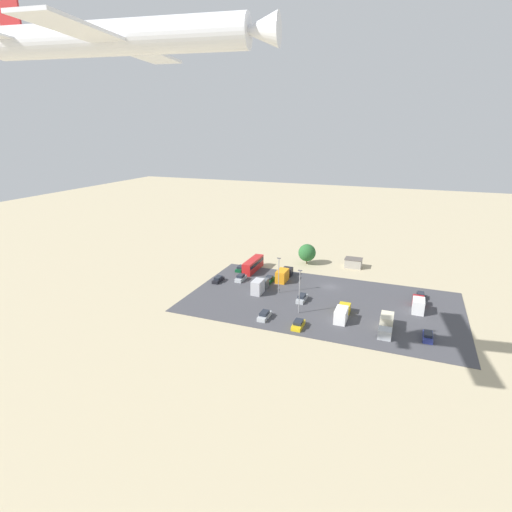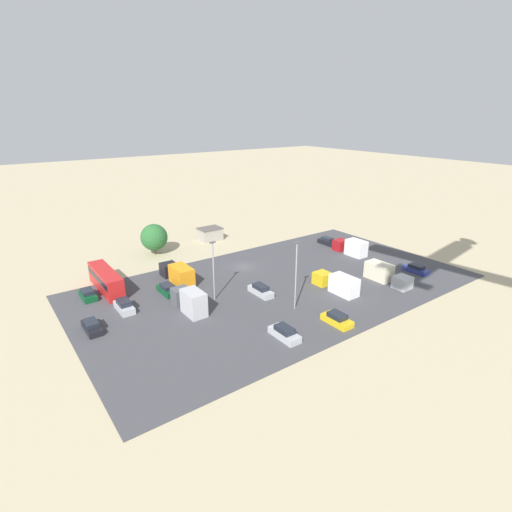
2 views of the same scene
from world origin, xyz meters
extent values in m
plane|color=tan|center=(0.00, 0.00, 0.00)|extent=(400.00, 400.00, 0.00)
cube|color=#424247|center=(0.00, 10.20, 0.04)|extent=(63.37, 35.84, 0.08)
cube|color=#9E998E|center=(-3.42, -18.16, 1.30)|extent=(4.74, 3.65, 2.61)
cube|color=#59514C|center=(-3.42, -18.16, 2.67)|extent=(4.98, 3.89, 0.12)
cube|color=red|center=(23.31, -4.51, 1.77)|extent=(2.51, 10.85, 3.37)
cube|color=black|center=(23.31, -4.51, 2.37)|extent=(2.55, 10.41, 0.94)
cube|color=#0C4723|center=(15.96, 2.34, 0.51)|extent=(1.99, 4.40, 0.85)
cube|color=#1E232D|center=(15.96, 2.34, 1.25)|extent=(1.67, 2.46, 0.63)
cube|color=black|center=(-22.03, -0.36, 0.53)|extent=(1.78, 4.35, 0.89)
cube|color=#1E232D|center=(-22.03, -0.36, 1.30)|extent=(1.49, 2.43, 0.65)
cube|color=#ADB2B7|center=(4.43, 11.29, 0.54)|extent=(1.74, 4.71, 0.92)
cube|color=#1E232D|center=(4.43, 11.29, 1.33)|extent=(1.46, 2.64, 0.67)
cube|color=navy|center=(-23.32, 20.14, 0.49)|extent=(1.83, 4.46, 0.82)
cube|color=#1E232D|center=(-23.32, 20.14, 1.20)|extent=(1.54, 2.50, 0.60)
cube|color=gold|center=(1.59, 24.64, 0.52)|extent=(1.97, 4.36, 0.88)
cube|color=#1E232D|center=(1.59, 24.64, 1.28)|extent=(1.65, 2.44, 0.65)
cube|color=#0C4723|center=(26.58, -3.11, 0.49)|extent=(1.90, 4.15, 0.82)
cube|color=#1E232D|center=(26.58, -3.11, 1.20)|extent=(1.60, 2.33, 0.60)
cube|color=#ADB2B7|center=(23.45, 4.18, 0.56)|extent=(1.83, 4.28, 0.95)
cube|color=#1E232D|center=(23.45, 4.18, 1.38)|extent=(1.54, 2.39, 0.70)
cube|color=black|center=(28.73, 7.27, 0.49)|extent=(1.73, 4.32, 0.83)
cube|color=#1E232D|center=(28.73, 7.27, 1.21)|extent=(1.45, 2.42, 0.61)
cube|color=#ADB2B7|center=(9.59, 23.25, 0.52)|extent=(1.85, 4.56, 0.88)
cube|color=#1E232D|center=(9.59, 23.25, 1.29)|extent=(1.55, 2.56, 0.65)
cube|color=gold|center=(-6.13, 14.07, 1.09)|extent=(2.43, 2.49, 2.02)
cube|color=white|center=(-6.13, 18.77, 1.53)|extent=(2.43, 4.42, 2.89)
cube|color=black|center=(12.74, -4.17, 1.19)|extent=(2.57, 2.64, 2.22)
cube|color=orange|center=(12.74, 0.82, 1.67)|extent=(2.57, 4.70, 3.18)
cube|color=maroon|center=(-21.46, 3.82, 1.17)|extent=(2.50, 2.20, 2.17)
cube|color=white|center=(-21.46, 7.98, 1.63)|extent=(2.50, 3.92, 3.10)
cube|color=#4C5156|center=(15.86, 6.85, 1.31)|extent=(2.36, 2.20, 2.45)
cube|color=#B2B2B7|center=(15.86, 11.01, 1.83)|extent=(2.36, 3.91, 3.50)
cube|color=#ADB2B7|center=(-15.40, 22.81, 1.08)|extent=(2.55, 2.46, 1.99)
cube|color=beige|center=(-15.40, 18.16, 1.50)|extent=(2.55, 4.38, 2.85)
cylinder|color=brown|center=(10.30, -16.15, 0.80)|extent=(0.36, 0.36, 1.61)
sphere|color=#28602D|center=(10.30, -16.15, 3.58)|extent=(5.27, 5.27, 5.27)
cylinder|color=gray|center=(3.33, 18.06, 5.03)|extent=(0.20, 0.20, 9.90)
cube|color=#4C4C51|center=(3.33, 18.06, 10.16)|extent=(0.90, 0.28, 0.20)
cylinder|color=gray|center=(11.20, 8.68, 4.55)|extent=(0.20, 0.20, 8.94)
cube|color=#4C4C51|center=(11.20, 8.68, 9.20)|extent=(0.90, 0.28, 0.20)
camera|label=1|loc=(-17.30, 97.11, 39.21)|focal=28.00mm
camera|label=2|loc=(38.20, 56.56, 26.87)|focal=28.00mm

